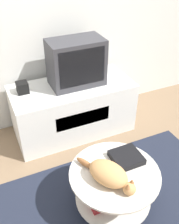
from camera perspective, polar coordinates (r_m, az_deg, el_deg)
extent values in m
plane|color=#7F664C|center=(2.40, 4.86, -18.35)|extent=(12.00, 12.00, 0.00)
cube|color=silver|center=(2.80, -8.57, 22.00)|extent=(8.00, 0.05, 2.60)
cube|color=#1E2333|center=(2.39, 4.87, -18.20)|extent=(2.06, 1.08, 0.02)
cube|color=silver|center=(2.89, -3.63, 0.73)|extent=(1.28, 0.59, 0.58)
cube|color=silver|center=(2.64, -1.39, -1.48)|extent=(0.58, 0.01, 0.16)
cube|color=#333338|center=(2.67, -2.91, 10.69)|extent=(0.55, 0.32, 0.47)
cube|color=black|center=(2.54, -1.58, 9.61)|extent=(0.47, 0.01, 0.37)
cube|color=black|center=(2.67, -14.40, 5.19)|extent=(0.11, 0.11, 0.11)
cylinder|color=#B2B2B7|center=(2.33, 4.94, -19.48)|extent=(0.29, 0.29, 0.01)
cylinder|color=#B7B7BC|center=(2.18, 5.20, -16.66)|extent=(0.04, 0.04, 0.38)
cylinder|color=beige|center=(2.24, 5.09, -17.85)|extent=(0.61, 0.61, 0.01)
cylinder|color=beige|center=(2.03, 5.50, -13.16)|extent=(0.69, 0.69, 0.02)
cube|color=maroon|center=(2.18, 3.10, -18.70)|extent=(0.23, 0.16, 0.04)
cube|color=tan|center=(2.28, 6.02, -16.22)|extent=(0.14, 0.14, 0.01)
cube|color=black|center=(2.11, 8.03, -9.75)|extent=(0.23, 0.22, 0.05)
ellipsoid|color=tan|center=(1.92, 4.10, -13.16)|extent=(0.31, 0.36, 0.15)
sphere|color=tan|center=(1.88, 8.66, -16.19)|extent=(0.09, 0.09, 0.09)
cone|color=#996038|center=(1.85, 9.24, -14.69)|extent=(0.04, 0.04, 0.04)
cone|color=#996038|center=(1.82, 8.37, -15.67)|extent=(0.04, 0.04, 0.04)
ellipsoid|color=#996038|center=(2.03, -0.90, -11.10)|extent=(0.11, 0.18, 0.05)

